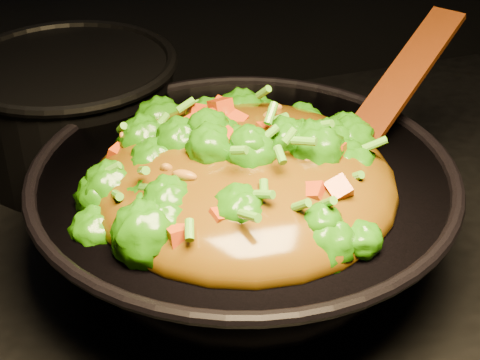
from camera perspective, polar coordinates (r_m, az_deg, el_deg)
name	(u,v)px	position (r m, az deg, el deg)	size (l,w,h in m)	color
wok	(243,220)	(0.75, 0.25, -3.10)	(0.41, 0.41, 0.11)	black
stir_fry	(244,143)	(0.67, 0.31, 2.87)	(0.29, 0.29, 0.10)	#226B07
spatula	(395,88)	(0.80, 11.97, 6.96)	(0.26, 0.04, 0.01)	#3D1906
back_pot	(74,112)	(0.94, -12.75, 5.19)	(0.25, 0.25, 0.14)	black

